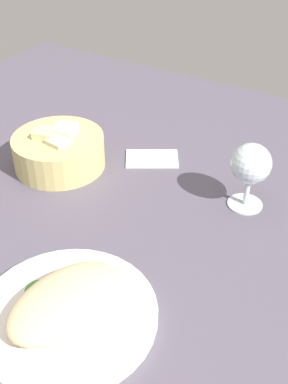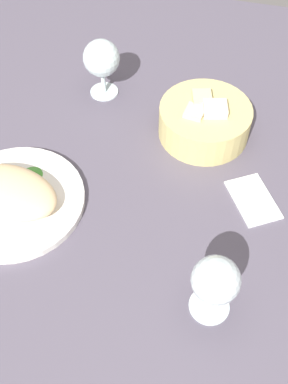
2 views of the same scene
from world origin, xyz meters
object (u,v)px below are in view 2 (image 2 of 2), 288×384
bread_basket (204,121)px  wine_glass_near (215,282)px  folded_napkin (253,199)px  plate (15,201)px  wine_glass_far (102,60)px

bread_basket → wine_glass_near: size_ratio=1.46×
bread_basket → wine_glass_near: 38.95cm
folded_napkin → plate: bearing=73.3°
bread_basket → wine_glass_near: (7.56, -37.89, 4.87)cm
plate → wine_glass_near: 40.60cm
bread_basket → plate: bearing=-139.1°
wine_glass_near → folded_napkin: bearing=78.8°
plate → bread_basket: bread_basket is taller
wine_glass_near → wine_glass_far: wine_glass_far is taller
plate → bread_basket: (30.62, 26.51, 2.95)cm
plate → bread_basket: bearing=40.9°
plate → wine_glass_far: bearing=78.7°
wine_glass_far → plate: bearing=-101.3°
plate → wine_glass_near: wine_glass_near is taller
wine_glass_near → plate: bearing=163.4°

